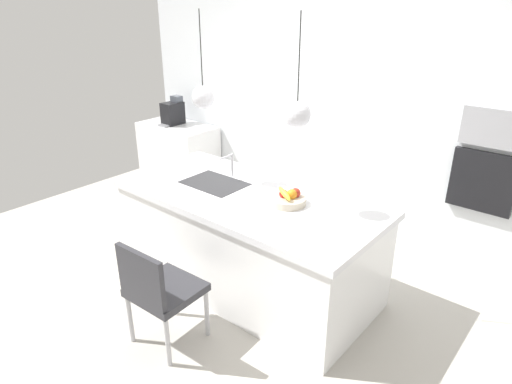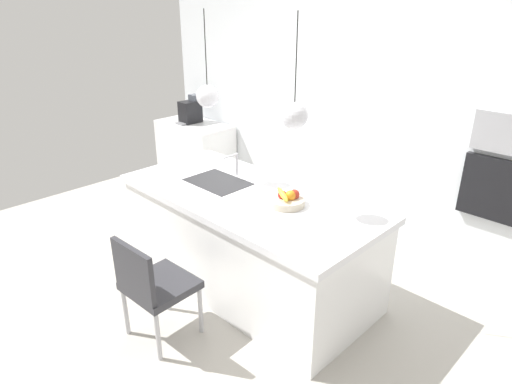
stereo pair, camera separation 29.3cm
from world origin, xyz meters
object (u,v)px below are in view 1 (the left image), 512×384
Objects in this scene: oven at (483,182)px; chair_near at (159,289)px; fruit_bowl at (288,199)px; microwave at (495,128)px; coffee_machine at (173,113)px.

oven is 0.64× the size of chair_near.
chair_near is (-0.36, -1.08, -0.45)m from fruit_bowl.
microwave is at bearing 0.00° from oven.
coffee_machine is at bearing -175.68° from microwave.
microwave is at bearing 4.32° from coffee_machine.
coffee_machine reaches higher than fruit_bowl.
coffee_machine is 0.68× the size of oven.
fruit_bowl is at bearing -125.80° from oven.
oven is at bearing 60.83° from chair_near.
chair_near is at bearing -119.17° from oven.
oven reaches higher than chair_near.
fruit_bowl is 3.09m from coffee_machine.
chair_near is (2.49, -2.29, -0.50)m from coffee_machine.
oven is 3.00m from chair_near.
microwave is 0.50m from oven.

